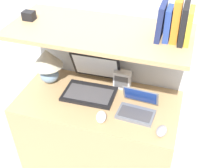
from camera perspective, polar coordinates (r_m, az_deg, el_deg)
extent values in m
cube|color=silver|center=(2.02, 0.01, 13.69)|extent=(6.00, 0.05, 2.40)
cube|color=tan|center=(2.25, -2.66, -10.17)|extent=(1.16, 0.57, 0.70)
cube|color=silver|center=(2.30, -0.32, -0.54)|extent=(1.16, 0.04, 1.20)
cube|color=tan|center=(1.77, -2.72, 10.61)|extent=(1.16, 0.52, 0.03)
ellipsoid|color=#7593B2|center=(2.21, -12.58, 1.79)|extent=(0.14, 0.14, 0.11)
cylinder|color=tan|center=(2.17, -12.83, 3.35)|extent=(0.02, 0.02, 0.03)
cone|color=#B2AD99|center=(2.12, -13.14, 5.22)|extent=(0.23, 0.23, 0.14)
cube|color=black|center=(2.05, -4.62, -2.01)|extent=(0.38, 0.26, 0.02)
cube|color=#47474C|center=(2.04, -4.73, -1.93)|extent=(0.34, 0.18, 0.00)
cube|color=black|center=(2.11, -3.27, 3.55)|extent=(0.38, 0.11, 0.24)
cube|color=white|center=(2.10, -3.31, 3.52)|extent=(0.34, 0.09, 0.21)
cube|color=slate|center=(1.89, 4.81, -6.15)|extent=(0.26, 0.17, 0.02)
cube|color=#47474C|center=(1.88, 4.77, -6.02)|extent=(0.22, 0.12, 0.00)
cube|color=slate|center=(1.92, 5.84, -2.39)|extent=(0.25, 0.07, 0.14)
cube|color=navy|center=(1.91, 5.80, -2.44)|extent=(0.23, 0.06, 0.12)
ellipsoid|color=white|center=(1.86, -2.21, -6.67)|extent=(0.09, 0.13, 0.04)
ellipsoid|color=#99999E|center=(1.79, 10.04, -9.37)|extent=(0.08, 0.11, 0.04)
cube|color=white|center=(2.08, 2.10, 0.88)|extent=(0.13, 0.07, 0.14)
cube|color=#59595B|center=(2.06, 1.85, 0.34)|extent=(0.10, 0.00, 0.10)
cube|color=gold|center=(1.64, 15.46, 11.26)|extent=(0.03, 0.14, 0.20)
cube|color=black|center=(1.64, 14.39, 11.81)|extent=(0.03, 0.17, 0.22)
cube|color=orange|center=(1.63, 12.99, 12.51)|extent=(0.04, 0.12, 0.25)
cube|color=#284293|center=(1.65, 11.36, 11.89)|extent=(0.03, 0.12, 0.19)
cube|color=navy|center=(1.65, 9.93, 12.39)|extent=(0.04, 0.16, 0.21)
cube|color=black|center=(1.96, -16.52, 13.18)|extent=(0.08, 0.06, 0.06)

